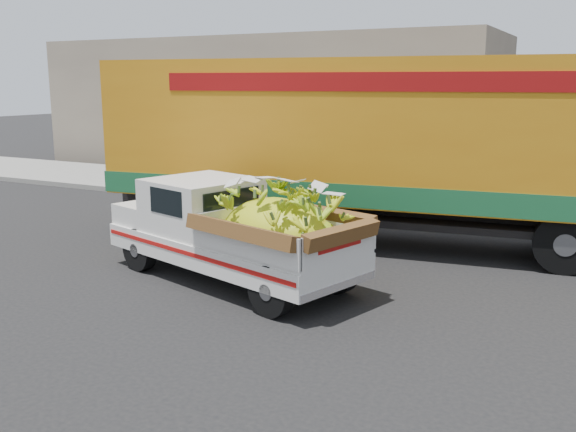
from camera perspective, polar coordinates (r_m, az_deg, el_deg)
The scene contains 6 objects.
ground at distance 10.11m, azimuth -2.71°, elevation -7.53°, with size 100.00×100.00×0.00m, color black.
curb at distance 16.09m, azimuth 9.44°, elevation -0.06°, with size 60.00×0.25×0.15m, color gray.
sidewalk at distance 18.06m, azimuth 11.52°, elevation 1.14°, with size 60.00×4.00×0.14m, color gray.
building_left at distance 26.34m, azimuth -1.73°, elevation 9.99°, with size 18.00×6.00×5.00m, color gray.
pickup_truck at distance 10.63m, azimuth -3.82°, elevation -1.46°, with size 5.11×3.04×1.69m.
semi_trailer at distance 13.32m, azimuth 8.60°, elevation 6.42°, with size 12.05×4.04×3.80m.
Camera 1 is at (4.80, -8.24, 3.35)m, focal length 40.00 mm.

